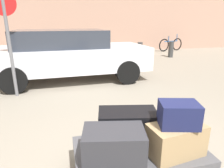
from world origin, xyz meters
TOP-DOWN VIEW (x-y plane):
  - luggage_cart at (0.00, 0.00)m, footprint 1.36×0.79m
  - duffel_bag_tan_front_right at (0.31, -0.17)m, footprint 0.58×0.37m
  - duffel_bag_black_front_left at (-0.08, 0.18)m, footprint 0.69×0.46m
  - duffel_bag_charcoal_stacked_top at (-0.32, -0.14)m, footprint 0.63×0.47m
  - duffel_bag_navy_topmost_pile at (0.31, -0.17)m, footprint 0.41×0.34m
  - parked_car at (-0.54, 4.09)m, footprint 4.35×2.02m
  - bicycle_leaning at (5.50, 8.91)m, footprint 1.72×0.50m
  - bollard_kerb_near at (2.76, 6.91)m, footprint 0.23×0.23m
  - bollard_kerb_mid at (4.36, 6.91)m, footprint 0.23×0.23m
  - no_parking_sign at (-1.80, 3.01)m, footprint 0.50×0.07m

SIDE VIEW (x-z plane):
  - luggage_cart at x=0.00m, z-range 0.10..0.44m
  - bicycle_leaning at x=5.50m, z-range -0.11..0.85m
  - bollard_kerb_near at x=2.76m, z-range 0.00..0.75m
  - bollard_kerb_mid at x=4.36m, z-range 0.00..0.75m
  - duffel_bag_tan_front_right at x=0.31m, z-range 0.34..0.66m
  - duffel_bag_charcoal_stacked_top at x=-0.32m, z-range 0.34..0.68m
  - duffel_bag_black_front_left at x=-0.08m, z-range 0.34..0.69m
  - parked_car at x=-0.54m, z-range 0.05..1.47m
  - duffel_bag_navy_topmost_pile at x=0.31m, z-range 0.66..0.90m
  - no_parking_sign at x=-1.80m, z-range 0.27..2.51m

